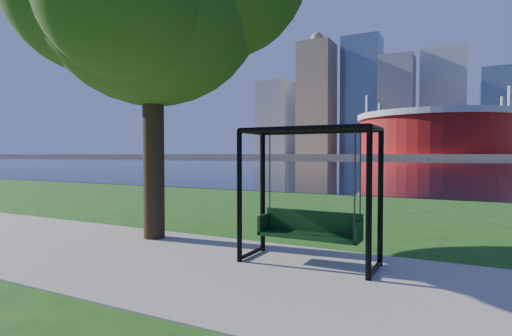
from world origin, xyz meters
The scene contains 7 objects.
ground centered at (0.00, 0.00, 0.00)m, with size 900.00×900.00×0.00m, color #1E5114.
path centered at (0.00, -0.50, 0.01)m, with size 120.00×4.00×0.03m, color #9E937F.
river centered at (0.00, 102.00, 0.01)m, with size 900.00×180.00×0.02m, color black.
far_bank centered at (0.00, 306.00, 1.00)m, with size 900.00×228.00×2.00m, color #937F60.
stadium centered at (-10.00, 235.00, 14.23)m, with size 83.00×83.00×32.00m.
skyline centered at (-4.27, 319.39, 35.89)m, with size 392.00×66.00×96.50m.
swing centered at (0.51, 0.40, 1.12)m, with size 2.26×1.00×2.31m.
Camera 1 is at (2.76, -5.94, 1.86)m, focal length 28.00 mm.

